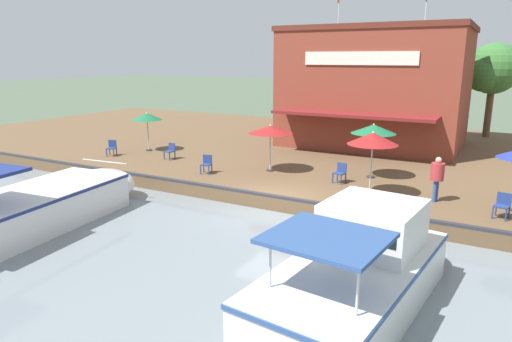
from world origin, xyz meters
TOP-DOWN VIEW (x-y plane):
  - ground_plane at (0.00, 0.00)m, footprint 220.00×220.00m
  - quay_deck at (-11.00, 0.00)m, footprint 22.00×56.00m
  - quay_edge_fender at (-0.10, 0.00)m, footprint 0.20×50.40m
  - waterfront_restaurant at (-13.29, 0.19)m, footprint 9.43×10.41m
  - patio_umbrella_mid_patio_left at (-2.14, 3.03)m, footprint 1.92×1.92m
  - patio_umbrella_back_row at (-3.83, -2.18)m, footprint 2.08×2.08m
  - patio_umbrella_by_entrance at (-4.83, -10.57)m, footprint 1.71×1.71m
  - patio_umbrella_far_corner at (-4.89, 2.35)m, footprint 1.95×1.95m
  - cafe_chair_mid_patio at (-2.01, -4.55)m, footprint 0.54×0.54m
  - cafe_chair_beside_entrance at (-3.39, 1.42)m, footprint 0.51×0.51m
  - cafe_chair_facing_river at (-3.61, -7.99)m, footprint 0.48×0.48m
  - cafe_chair_far_corner_seat at (-2.76, -11.36)m, footprint 0.58×0.58m
  - cafe_chair_back_row_seat at (-1.69, 7.60)m, footprint 0.53×0.53m
  - person_at_quay_edge at (-2.55, 5.39)m, footprint 0.48×0.48m
  - motorboat_distant_upstream at (5.24, -6.62)m, footprint 9.49×3.65m
  - motorboat_second_along at (4.73, 4.78)m, footprint 7.53×3.40m
  - tree_upstream_bank at (-19.39, 6.19)m, footprint 3.51×3.34m
  - tree_downstream_bank at (-18.47, -5.58)m, footprint 4.11×3.91m

SIDE VIEW (x-z plane):
  - ground_plane at x=0.00m, z-range 0.00..0.00m
  - quay_deck at x=-11.00m, z-range 0.00..0.60m
  - quay_edge_fender at x=-0.10m, z-range 0.60..0.70m
  - motorboat_distant_upstream at x=5.24m, z-range -0.44..2.02m
  - motorboat_second_along at x=4.73m, z-range -0.27..2.09m
  - cafe_chair_mid_patio at x=-2.01m, z-range 0.65..1.50m
  - cafe_chair_beside_entrance at x=-3.39m, z-range 0.65..1.50m
  - cafe_chair_facing_river at x=-3.61m, z-range 0.65..1.50m
  - cafe_chair_far_corner_seat at x=-2.76m, z-range 0.65..1.50m
  - cafe_chair_back_row_seat at x=-1.69m, z-range 0.65..1.50m
  - person_at_quay_edge at x=-2.55m, z-range 0.82..2.51m
  - patio_umbrella_by_entrance at x=-4.83m, z-range 1.46..3.66m
  - patio_umbrella_back_row at x=-3.83m, z-range 1.48..3.68m
  - patio_umbrella_far_corner at x=-4.89m, z-range 1.57..4.00m
  - patio_umbrella_mid_patio_left at x=-2.14m, z-range 1.58..4.10m
  - waterfront_restaurant at x=-13.29m, z-range -0.26..8.47m
  - tree_downstream_bank at x=-18.47m, z-range 1.57..7.65m
  - tree_upstream_bank at x=-19.39m, z-range 1.92..8.13m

